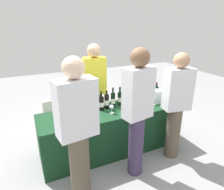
# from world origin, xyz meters

# --- Properties ---
(ground_plane) EXTENTS (12.00, 12.00, 0.00)m
(ground_plane) POSITION_xyz_m (0.00, 0.00, 0.00)
(ground_plane) COLOR gray
(tasting_table) EXTENTS (2.29, 0.69, 0.72)m
(tasting_table) POSITION_xyz_m (0.00, 0.00, 0.36)
(tasting_table) COLOR #14381E
(tasting_table) RESTS_ON ground_plane
(wine_bottle_0) EXTENTS (0.07, 0.07, 0.31)m
(wine_bottle_0) POSITION_xyz_m (-0.66, 0.18, 0.83)
(wine_bottle_0) COLOR black
(wine_bottle_0) RESTS_ON tasting_table
(wine_bottle_1) EXTENTS (0.08, 0.08, 0.30)m
(wine_bottle_1) POSITION_xyz_m (-0.39, 0.15, 0.83)
(wine_bottle_1) COLOR black
(wine_bottle_1) RESTS_ON tasting_table
(wine_bottle_2) EXTENTS (0.08, 0.08, 0.31)m
(wine_bottle_2) POSITION_xyz_m (-0.15, 0.07, 0.83)
(wine_bottle_2) COLOR black
(wine_bottle_2) RESTS_ON tasting_table
(wine_bottle_3) EXTENTS (0.08, 0.08, 0.32)m
(wine_bottle_3) POSITION_xyz_m (-0.05, 0.09, 0.84)
(wine_bottle_3) COLOR black
(wine_bottle_3) RESTS_ON tasting_table
(wine_bottle_4) EXTENTS (0.07, 0.07, 0.33)m
(wine_bottle_4) POSITION_xyz_m (0.06, 0.10, 0.84)
(wine_bottle_4) COLOR black
(wine_bottle_4) RESTS_ON tasting_table
(wine_bottle_5) EXTENTS (0.08, 0.08, 0.31)m
(wine_bottle_5) POSITION_xyz_m (0.21, 0.14, 0.83)
(wine_bottle_5) COLOR black
(wine_bottle_5) RESTS_ON tasting_table
(wine_bottle_6) EXTENTS (0.08, 0.08, 0.30)m
(wine_bottle_6) POSITION_xyz_m (0.48, 0.14, 0.83)
(wine_bottle_6) COLOR black
(wine_bottle_6) RESTS_ON tasting_table
(wine_bottle_7) EXTENTS (0.08, 0.08, 0.31)m
(wine_bottle_7) POSITION_xyz_m (0.92, 0.10, 0.84)
(wine_bottle_7) COLOR black
(wine_bottle_7) RESTS_ON tasting_table
(wine_glass_0) EXTENTS (0.07, 0.07, 0.15)m
(wine_glass_0) POSITION_xyz_m (-0.83, -0.08, 0.83)
(wine_glass_0) COLOR silver
(wine_glass_0) RESTS_ON tasting_table
(wine_glass_1) EXTENTS (0.07, 0.07, 0.15)m
(wine_glass_1) POSITION_xyz_m (-0.44, -0.18, 0.83)
(wine_glass_1) COLOR silver
(wine_glass_1) RESTS_ON tasting_table
(wine_glass_2) EXTENTS (0.07, 0.07, 0.14)m
(wine_glass_2) POSITION_xyz_m (-0.06, -0.11, 0.82)
(wine_glass_2) COLOR silver
(wine_glass_2) RESTS_ON tasting_table
(wine_glass_3) EXTENTS (0.07, 0.07, 0.14)m
(wine_glass_3) POSITION_xyz_m (0.32, -0.15, 0.82)
(wine_glass_3) COLOR silver
(wine_glass_3) RESTS_ON tasting_table
(wine_glass_4) EXTENTS (0.07, 0.07, 0.14)m
(wine_glass_4) POSITION_xyz_m (0.55, -0.16, 0.83)
(wine_glass_4) COLOR silver
(wine_glass_4) RESTS_ON tasting_table
(wine_glass_5) EXTENTS (0.07, 0.07, 0.13)m
(wine_glass_5) POSITION_xyz_m (0.72, -0.11, 0.81)
(wine_glass_5) COLOR silver
(wine_glass_5) RESTS_ON tasting_table
(ice_bucket) EXTENTS (0.20, 0.20, 0.22)m
(ice_bucket) POSITION_xyz_m (0.83, -0.03, 0.83)
(ice_bucket) COLOR silver
(ice_bucket) RESTS_ON tasting_table
(server_pouring) EXTENTS (0.41, 0.26, 1.70)m
(server_pouring) POSITION_xyz_m (-0.08, 0.55, 0.94)
(server_pouring) COLOR brown
(server_pouring) RESTS_ON ground_plane
(guest_0) EXTENTS (0.46, 0.29, 1.72)m
(guest_0) POSITION_xyz_m (-0.75, -0.71, 0.93)
(guest_0) COLOR brown
(guest_0) RESTS_ON ground_plane
(guest_1) EXTENTS (0.41, 0.27, 1.76)m
(guest_1) POSITION_xyz_m (0.06, -0.64, 0.97)
(guest_1) COLOR #3F3351
(guest_1) RESTS_ON ground_plane
(guest_2) EXTENTS (0.42, 0.28, 1.65)m
(guest_2) POSITION_xyz_m (0.79, -0.55, 0.90)
(guest_2) COLOR brown
(guest_2) RESTS_ON ground_plane
(menu_board) EXTENTS (0.56, 0.15, 0.73)m
(menu_board) POSITION_xyz_m (-0.70, 0.83, 0.37)
(menu_board) COLOR white
(menu_board) RESTS_ON ground_plane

